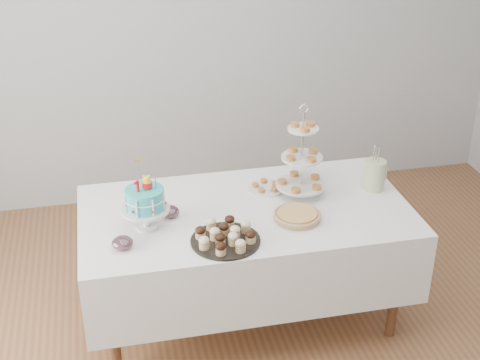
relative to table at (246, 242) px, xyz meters
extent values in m
plane|color=brown|center=(0.00, -0.30, -0.54)|extent=(5.00, 5.00, 0.00)
cube|color=#A4A6A9|center=(0.00, 1.70, 0.81)|extent=(5.00, 0.04, 2.70)
cube|color=silver|center=(0.00, 0.00, 0.00)|extent=(1.92, 1.02, 0.45)
cylinder|color=brown|center=(-0.82, -0.37, -0.21)|extent=(0.06, 0.06, 0.67)
cylinder|color=brown|center=(0.82, -0.37, -0.21)|extent=(0.06, 0.06, 0.67)
cylinder|color=brown|center=(-0.82, 0.37, -0.21)|extent=(0.06, 0.06, 0.67)
cylinder|color=brown|center=(0.82, 0.37, -0.21)|extent=(0.06, 0.06, 0.67)
cylinder|color=#2BB7BD|center=(-0.58, -0.08, 0.41)|extent=(0.21, 0.21, 0.12)
torus|color=silver|center=(-0.58, -0.08, 0.42)|extent=(0.22, 0.22, 0.01)
cube|color=red|center=(-0.62, -0.10, 0.50)|extent=(0.02, 0.02, 0.07)
cylinder|color=blue|center=(-0.52, -0.09, 0.50)|extent=(0.01, 0.01, 0.07)
cylinder|color=silver|center=(-0.60, -0.05, 0.55)|extent=(0.00, 0.00, 0.16)
cylinder|color=gold|center=(-0.60, -0.05, 0.64)|extent=(0.04, 0.04, 0.01)
cylinder|color=black|center=(-0.18, -0.32, 0.23)|extent=(0.38, 0.38, 0.01)
ellipsoid|color=black|center=(-0.26, -0.32, 0.29)|extent=(0.06, 0.06, 0.04)
ellipsoid|color=beige|center=(-0.11, -0.32, 0.29)|extent=(0.06, 0.06, 0.04)
cylinder|color=tan|center=(0.26, -0.17, 0.24)|extent=(0.26, 0.26, 0.03)
cylinder|color=tan|center=(0.26, -0.17, 0.26)|extent=(0.23, 0.23, 0.02)
torus|color=tan|center=(0.26, -0.17, 0.26)|extent=(0.27, 0.27, 0.02)
cylinder|color=silver|center=(0.36, 0.11, 0.50)|extent=(0.02, 0.02, 0.54)
cylinder|color=silver|center=(0.36, 0.11, 0.29)|extent=(0.30, 0.30, 0.01)
cylinder|color=silver|center=(0.36, 0.11, 0.47)|extent=(0.25, 0.25, 0.01)
cylinder|color=silver|center=(0.36, 0.11, 0.66)|extent=(0.18, 0.18, 0.01)
torus|color=silver|center=(0.36, 0.11, 0.78)|extent=(0.06, 0.01, 0.06)
cylinder|color=silver|center=(0.45, 0.29, 0.26)|extent=(0.17, 0.17, 0.07)
cylinder|color=silver|center=(0.18, 0.22, 0.23)|extent=(0.23, 0.23, 0.01)
ellipsoid|color=silver|center=(-0.73, -0.26, 0.26)|extent=(0.11, 0.11, 0.07)
cylinder|color=#580718|center=(-0.73, -0.26, 0.25)|extent=(0.08, 0.08, 0.03)
ellipsoid|color=silver|center=(-0.44, 0.02, 0.26)|extent=(0.11, 0.11, 0.07)
cylinder|color=#580718|center=(-0.44, 0.02, 0.25)|extent=(0.08, 0.08, 0.03)
cylinder|color=beige|center=(0.82, 0.08, 0.32)|extent=(0.13, 0.13, 0.19)
cylinder|color=beige|center=(0.89, 0.06, 0.34)|extent=(0.01, 0.01, 0.10)
camera|label=1|loc=(-0.75, -3.29, 2.17)|focal=50.00mm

